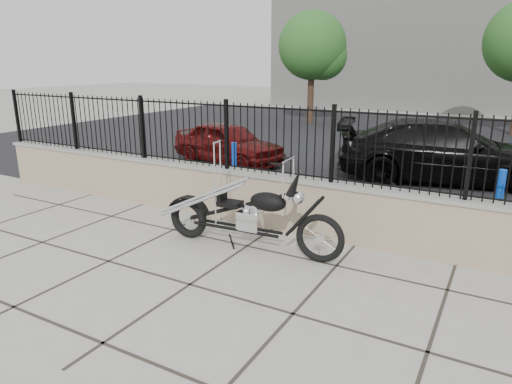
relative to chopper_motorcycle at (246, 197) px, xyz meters
name	(u,v)px	position (x,y,z in m)	size (l,w,h in m)	color
ground_plane	(190,285)	(-0.04, -1.42, -0.85)	(90.00, 90.00, 0.00)	#99968E
parking_lot	(400,143)	(-0.04, 11.08, -0.85)	(30.00, 30.00, 0.00)	black
retaining_wall	(276,201)	(-0.04, 1.08, -0.37)	(14.00, 0.36, 0.96)	gray
iron_fence	(276,140)	(-0.04, 1.08, 0.71)	(14.00, 0.08, 1.20)	black
background_building	(458,42)	(-0.04, 25.08, 3.15)	(22.00, 6.00, 8.00)	beige
chopper_motorcycle	(246,197)	(0.00, 0.00, 0.00)	(2.84, 0.50, 1.70)	black
car_red	(228,143)	(-3.65, 5.17, -0.25)	(1.41, 3.52, 1.20)	#4F0B0B
car_black	(445,151)	(2.07, 6.02, -0.11)	(2.08, 5.13, 1.49)	black
bollard_a	(234,163)	(-2.29, 3.33, -0.35)	(0.12, 0.12, 1.00)	blue
bollard_b	(499,200)	(3.38, 2.87, -0.31)	(0.13, 0.13, 1.08)	blue
tree_left	(312,42)	(-5.15, 14.87, 2.86)	(3.14, 3.14, 5.30)	#382619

